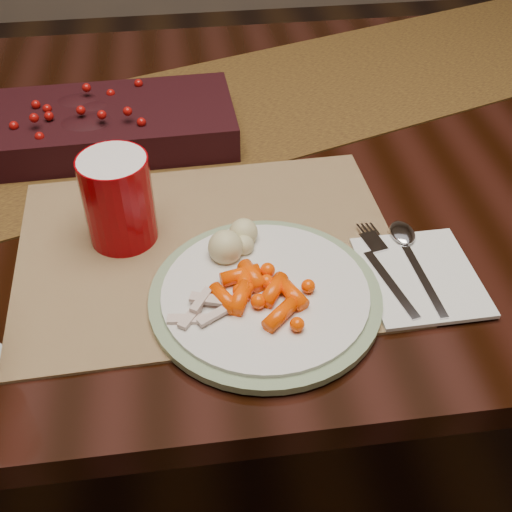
{
  "coord_description": "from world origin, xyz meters",
  "views": [
    {
      "loc": [
        -0.09,
        -0.84,
        1.31
      ],
      "look_at": [
        -0.01,
        -0.29,
        0.8
      ],
      "focal_mm": 45.0,
      "sensor_mm": 36.0,
      "label": 1
    }
  ],
  "objects": [
    {
      "name": "floor",
      "position": [
        0.0,
        0.0,
        0.0
      ],
      "size": [
        5.0,
        5.0,
        0.0
      ],
      "primitive_type": "plane",
      "color": "black",
      "rests_on": "ground"
    },
    {
      "name": "placemat_main",
      "position": [
        -0.07,
        -0.21,
        0.75
      ],
      "size": [
        0.5,
        0.37,
        0.0
      ],
      "primitive_type": "cube",
      "rotation": [
        0.0,
        0.0,
        0.03
      ],
      "color": "#975A39",
      "rests_on": "dining_table"
    },
    {
      "name": "red_cup",
      "position": [
        -0.17,
        -0.18,
        0.81
      ],
      "size": [
        0.11,
        0.11,
        0.12
      ],
      "primitive_type": "cylinder",
      "rotation": [
        0.0,
        0.0,
        0.34
      ],
      "color": "#8D0207",
      "rests_on": "placemat_main"
    },
    {
      "name": "turkey_shreds",
      "position": [
        -0.08,
        -0.35,
        0.78
      ],
      "size": [
        0.08,
        0.07,
        0.01
      ],
      "primitive_type": null,
      "rotation": [
        0.0,
        0.0,
        0.26
      ],
      "color": "tan",
      "rests_on": "dinner_plate"
    },
    {
      "name": "spoon",
      "position": [
        0.19,
        -0.29,
        0.76
      ],
      "size": [
        0.04,
        0.16,
        0.0
      ],
      "primitive_type": null,
      "rotation": [
        0.0,
        0.0,
        0.06
      ],
      "color": "#B7B7B7",
      "rests_on": "napkin"
    },
    {
      "name": "baby_carrots",
      "position": [
        -0.01,
        -0.33,
        0.78
      ],
      "size": [
        0.13,
        0.12,
        0.02
      ],
      "primitive_type": null,
      "rotation": [
        0.0,
        0.0,
        -0.29
      ],
      "color": "#FF4400",
      "rests_on": "dinner_plate"
    },
    {
      "name": "mashed_potatoes",
      "position": [
        -0.04,
        -0.24,
        0.79
      ],
      "size": [
        0.09,
        0.08,
        0.04
      ],
      "primitive_type": null,
      "rotation": [
        0.0,
        0.0,
        0.33
      ],
      "color": "beige",
      "rests_on": "dinner_plate"
    },
    {
      "name": "napkin",
      "position": [
        0.19,
        -0.31,
        0.76
      ],
      "size": [
        0.14,
        0.16,
        0.01
      ],
      "primitive_type": "cube",
      "rotation": [
        0.0,
        0.0,
        0.02
      ],
      "color": "silver",
      "rests_on": "placemat_main"
    },
    {
      "name": "dinner_plate",
      "position": [
        -0.01,
        -0.32,
        0.76
      ],
      "size": [
        0.3,
        0.3,
        0.02
      ],
      "primitive_type": "cylinder",
      "rotation": [
        0.0,
        0.0,
        -0.07
      ],
      "color": "silver",
      "rests_on": "placemat_main"
    },
    {
      "name": "table_runner",
      "position": [
        0.05,
        0.16,
        0.75
      ],
      "size": [
        1.81,
        0.92,
        0.0
      ],
      "primitive_type": "cube",
      "rotation": [
        0.0,
        0.0,
        0.32
      ],
      "color": "#492F0E",
      "rests_on": "dining_table"
    },
    {
      "name": "fork",
      "position": [
        0.15,
        -0.3,
        0.76
      ],
      "size": [
        0.06,
        0.16,
        0.0
      ],
      "primitive_type": null,
      "rotation": [
        0.0,
        0.0,
        0.22
      ],
      "color": "silver",
      "rests_on": "napkin"
    },
    {
      "name": "centerpiece",
      "position": [
        -0.19,
        0.07,
        0.79
      ],
      "size": [
        0.38,
        0.2,
        0.07
      ],
      "primitive_type": null,
      "rotation": [
        0.0,
        0.0,
        0.03
      ],
      "color": "black",
      "rests_on": "table_runner"
    },
    {
      "name": "dining_table",
      "position": [
        0.0,
        0.0,
        0.38
      ],
      "size": [
        1.8,
        1.0,
        0.75
      ],
      "primitive_type": "cube",
      "color": "black",
      "rests_on": "floor"
    }
  ]
}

